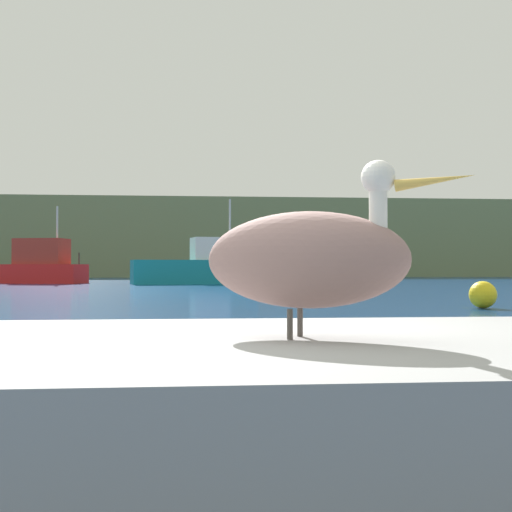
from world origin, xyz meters
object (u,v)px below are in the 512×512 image
at_px(pelican, 308,258).
at_px(mooring_buoy, 483,295).
at_px(fishing_boat_teal, 197,268).
at_px(fishing_boat_red, 27,267).

relative_size(pelican, mooring_buoy, 1.97).
height_order(pelican, fishing_boat_teal, fishing_boat_teal).
bearing_deg(fishing_boat_teal, fishing_boat_red, 156.52).
xyz_separation_m(fishing_boat_teal, mooring_buoy, (7.14, -22.53, -0.60)).
bearing_deg(mooring_buoy, pelican, -117.83).
height_order(pelican, mooring_buoy, pelican).
relative_size(fishing_boat_red, mooring_buoy, 11.89).
distance_m(fishing_boat_teal, mooring_buoy, 23.64).
height_order(pelican, fishing_boat_red, fishing_boat_red).
bearing_deg(fishing_boat_teal, mooring_buoy, -82.95).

